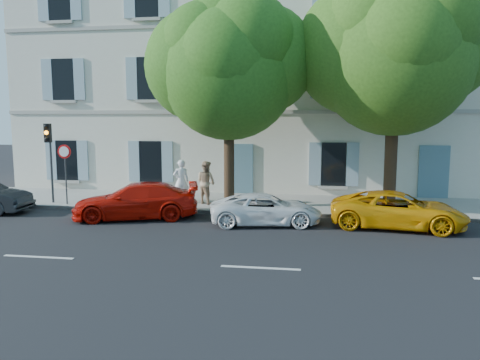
% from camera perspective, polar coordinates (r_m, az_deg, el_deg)
% --- Properties ---
extents(ground, '(90.00, 90.00, 0.00)m').
position_cam_1_polar(ground, '(15.69, 4.13, -6.13)').
color(ground, black).
extents(sidewalk, '(36.00, 4.50, 0.15)m').
position_cam_1_polar(sidewalk, '(20.02, 5.19, -2.93)').
color(sidewalk, '#A09E96').
rests_on(sidewalk, ground).
extents(kerb, '(36.00, 0.16, 0.16)m').
position_cam_1_polar(kerb, '(17.89, 4.74, -4.17)').
color(kerb, '#9E998E').
rests_on(kerb, ground).
extents(building, '(28.00, 7.00, 12.00)m').
position_cam_1_polar(building, '(25.53, 6.20, 12.66)').
color(building, beige).
rests_on(building, ground).
extents(car_red_coupe, '(4.90, 3.05, 1.33)m').
position_cam_1_polar(car_red_coupe, '(17.76, -12.57, -2.50)').
color(car_red_coupe, '#BF1005').
rests_on(car_red_coupe, ground).
extents(car_white_coupe, '(4.13, 2.37, 1.08)m').
position_cam_1_polar(car_white_coupe, '(16.45, 3.19, -3.56)').
color(car_white_coupe, white).
rests_on(car_white_coupe, ground).
extents(car_yellow_supercar, '(4.70, 2.64, 1.24)m').
position_cam_1_polar(car_yellow_supercar, '(16.74, 18.71, -3.48)').
color(car_yellow_supercar, orange).
rests_on(car_yellow_supercar, ground).
extents(tree_left, '(5.36, 5.36, 8.31)m').
position_cam_1_polar(tree_left, '(18.76, -1.38, 13.02)').
color(tree_left, '#3A2819').
rests_on(tree_left, sidewalk).
extents(tree_right, '(5.85, 5.85, 9.02)m').
position_cam_1_polar(tree_right, '(19.00, 18.37, 13.90)').
color(tree_right, '#3A2819').
rests_on(tree_right, sidewalk).
extents(traffic_light, '(0.28, 0.38, 3.34)m').
position_cam_1_polar(traffic_light, '(21.10, -22.26, 3.88)').
color(traffic_light, '#383A3D').
rests_on(traffic_light, sidewalk).
extents(road_sign, '(0.57, 0.08, 2.48)m').
position_cam_1_polar(road_sign, '(20.57, -20.57, 2.14)').
color(road_sign, '#383A3D').
rests_on(road_sign, sidewalk).
extents(pedestrian_a, '(0.78, 0.67, 1.82)m').
position_cam_1_polar(pedestrian_a, '(19.90, -7.19, -0.15)').
color(pedestrian_a, white).
rests_on(pedestrian_a, sidewalk).
extents(pedestrian_b, '(1.10, 1.05, 1.80)m').
position_cam_1_polar(pedestrian_b, '(19.57, -4.16, -0.28)').
color(pedestrian_b, tan).
rests_on(pedestrian_b, sidewalk).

